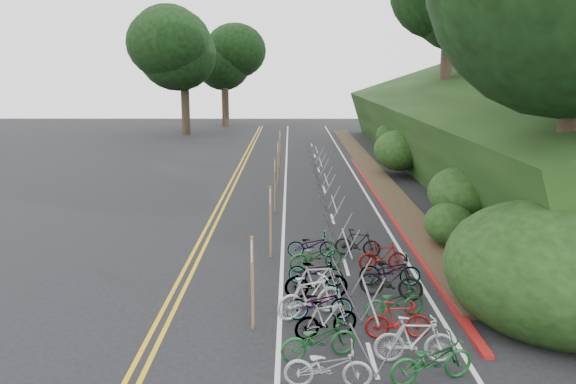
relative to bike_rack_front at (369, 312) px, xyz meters
name	(u,v)px	position (x,y,z in m)	size (l,w,h in m)	color
ground	(241,320)	(-3.07, 1.45, -0.90)	(120.00, 120.00, 0.00)	black
road_markings	(275,218)	(-2.44, 11.55, -0.90)	(7.47, 80.00, 0.01)	gold
red_curb	(385,207)	(2.63, 13.45, -0.85)	(0.25, 28.00, 0.10)	maroon
embankment	(492,135)	(9.89, 20.49, 1.67)	(14.30, 48.14, 9.11)	black
bike_rack_front	(369,312)	(0.00, 0.00, 0.00)	(1.18, 2.78, 1.26)	gray
bike_racks_rest	(326,185)	(-0.07, 14.45, -0.05)	(1.14, 23.00, 1.17)	gray
signpost_near	(252,276)	(-2.73, 1.01, 0.47)	(0.08, 0.40, 2.40)	brown
signposts_rest	(277,170)	(-2.47, 15.45, 0.53)	(0.08, 18.40, 2.50)	brown
bike_front	(310,296)	(-1.29, 1.69, -0.33)	(1.88, 0.53, 1.13)	beige
bike_valet	(355,293)	(-0.07, 2.14, -0.42)	(3.43, 9.93, 1.09)	#9E9EA3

